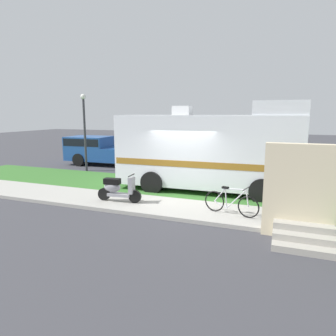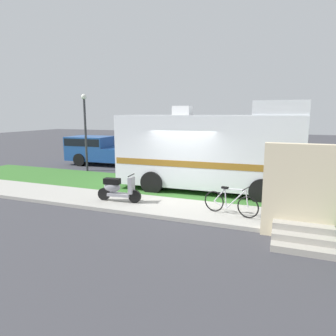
# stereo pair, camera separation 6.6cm
# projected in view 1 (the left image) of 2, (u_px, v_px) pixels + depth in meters

# --- Properties ---
(ground_plane) EXTENTS (80.00, 80.00, 0.00)m
(ground_plane) POSITION_uv_depth(u_px,v_px,m) (178.00, 200.00, 11.22)
(ground_plane) COLOR #38383D
(sidewalk) EXTENTS (24.00, 2.00, 0.12)m
(sidewalk) POSITION_uv_depth(u_px,v_px,m) (166.00, 207.00, 10.11)
(sidewalk) COLOR #9E9B93
(sidewalk) RESTS_ON ground
(grass_strip) EXTENTS (24.00, 3.40, 0.08)m
(grass_strip) POSITION_uv_depth(u_px,v_px,m) (190.00, 189.00, 12.59)
(grass_strip) COLOR #336628
(grass_strip) RESTS_ON ground
(motorhome_rv) EXTENTS (7.14, 2.69, 3.56)m
(motorhome_rv) POSITION_uv_depth(u_px,v_px,m) (210.00, 150.00, 12.15)
(motorhome_rv) COLOR silver
(motorhome_rv) RESTS_ON ground
(scooter) EXTENTS (1.60, 0.50, 0.97)m
(scooter) POSITION_uv_depth(u_px,v_px,m) (117.00, 188.00, 10.51)
(scooter) COLOR black
(scooter) RESTS_ON ground
(bicycle) EXTENTS (1.69, 0.58, 0.88)m
(bicycle) POSITION_uv_depth(u_px,v_px,m) (231.00, 203.00, 9.16)
(bicycle) COLOR black
(bicycle) RESTS_ON ground
(pickup_truck_near) EXTENTS (5.71, 2.27, 1.72)m
(pickup_truck_near) POSITION_uv_depth(u_px,v_px,m) (104.00, 150.00, 18.71)
(pickup_truck_near) COLOR #1E478C
(pickup_truck_near) RESTS_ON ground
(porch_steps) EXTENTS (2.00, 1.26, 2.40)m
(porch_steps) POSITION_uv_depth(u_px,v_px,m) (305.00, 202.00, 7.51)
(porch_steps) COLOR #9E998E
(porch_steps) RESTS_ON ground
(bottle_green) EXTENTS (0.07, 0.07, 0.29)m
(bottle_green) POSITION_uv_depth(u_px,v_px,m) (318.00, 214.00, 8.86)
(bottle_green) COLOR #19722D
(bottle_green) RESTS_ON ground
(street_lamp_post) EXTENTS (0.28, 0.28, 4.13)m
(street_lamp_post) POSITION_uv_depth(u_px,v_px,m) (84.00, 125.00, 16.40)
(street_lamp_post) COLOR #333338
(street_lamp_post) RESTS_ON ground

